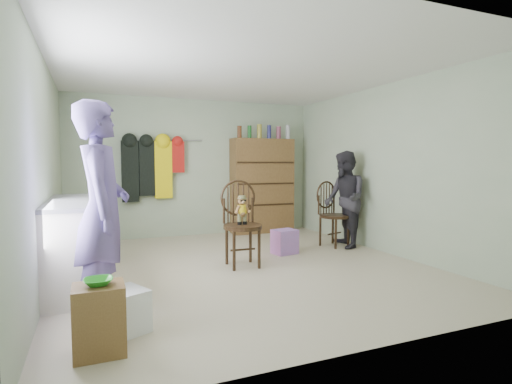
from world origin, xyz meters
name	(u,v)px	position (x,y,z in m)	size (l,w,h in m)	color
ground_plane	(244,267)	(0.00, 0.00, 0.00)	(5.00, 5.00, 0.00)	beige
room_walls	(230,146)	(0.00, 0.53, 1.58)	(5.00, 5.00, 5.00)	#B2C2A2
counter	(78,242)	(-1.95, 0.00, 0.47)	(0.64, 1.86, 0.94)	silver
stool	(99,320)	(-1.78, -1.82, 0.25)	(0.34, 0.30, 0.49)	brown
bowl	(98,282)	(-1.78, -1.82, 0.52)	(0.20, 0.20, 0.05)	green
plastic_tub	(121,312)	(-1.61, -1.51, 0.17)	(0.36, 0.34, 0.34)	white
chair_front	(241,218)	(-0.01, 0.08, 0.62)	(0.52, 0.52, 1.12)	#382413
chair_far	(332,211)	(1.78, 0.70, 0.56)	(0.58, 0.58, 1.05)	#382413
striped_bag	(285,242)	(0.82, 0.47, 0.18)	(0.34, 0.26, 0.36)	#E572CC
person_left	(102,211)	(-1.72, -1.11, 0.93)	(0.68, 0.45, 1.87)	#665398
person_right	(345,199)	(1.90, 0.51, 0.77)	(0.75, 0.58, 1.53)	#2D2B33
dresser	(262,185)	(1.25, 2.30, 0.91)	(1.20, 0.39, 2.07)	brown
coat_rack	(151,168)	(-0.83, 2.38, 1.25)	(1.42, 0.12, 1.09)	#99999E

